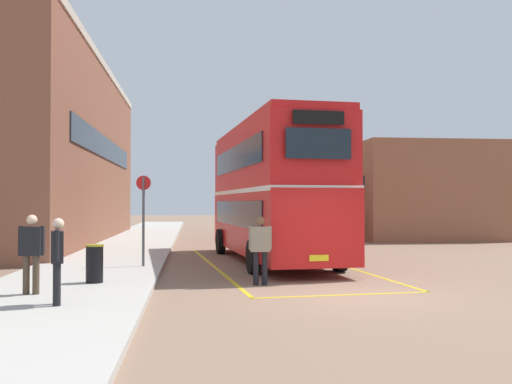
{
  "coord_description": "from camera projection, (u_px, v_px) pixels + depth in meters",
  "views": [
    {
      "loc": [
        -3.6,
        -12.24,
        2.06
      ],
      "look_at": [
        -1.25,
        8.74,
        2.46
      ],
      "focal_mm": 39.85,
      "sensor_mm": 36.0,
      "label": 1
    }
  ],
  "objects": [
    {
      "name": "pedestrian_waiting_near",
      "position": [
        31.0,
        248.0,
        11.93
      ],
      "size": [
        0.55,
        0.31,
        1.67
      ],
      "color": "#473828",
      "rests_on": "sidewalk_left"
    },
    {
      "name": "sidewalk_left",
      "position": [
        134.0,
        242.0,
        28.49
      ],
      "size": [
        4.0,
        57.6,
        0.14
      ],
      "primitive_type": "cube",
      "color": "#B2ADA3",
      "rests_on": "ground"
    },
    {
      "name": "bay_marking_yellow",
      "position": [
        282.0,
        268.0,
        17.94
      ],
      "size": [
        5.45,
        13.04,
        0.01
      ],
      "color": "gold",
      "rests_on": "ground"
    },
    {
      "name": "litter_bin",
      "position": [
        95.0,
        264.0,
        13.64
      ],
      "size": [
        0.43,
        0.43,
        0.91
      ],
      "color": "black",
      "rests_on": "sidewalk_left"
    },
    {
      "name": "ground_plane",
      "position": [
        269.0,
        246.0,
        26.83
      ],
      "size": [
        135.6,
        135.6,
        0.0
      ],
      "primitive_type": "plane",
      "color": "#846651"
    },
    {
      "name": "single_deck_bus",
      "position": [
        287.0,
        210.0,
        34.57
      ],
      "size": [
        3.29,
        9.99,
        3.02
      ],
      "color": "black",
      "rests_on": "ground"
    },
    {
      "name": "depot_building_right",
      "position": [
        405.0,
        193.0,
        35.25
      ],
      "size": [
        8.12,
        12.26,
        5.38
      ],
      "color": "brown",
      "rests_on": "ground"
    },
    {
      "name": "brick_building_left",
      "position": [
        38.0,
        153.0,
        29.36
      ],
      "size": [
        7.01,
        23.66,
        9.27
      ],
      "color": "brown",
      "rests_on": "ground"
    },
    {
      "name": "pedestrian_boarding",
      "position": [
        260.0,
        245.0,
        14.2
      ],
      "size": [
        0.58,
        0.26,
        1.72
      ],
      "color": "black",
      "rests_on": "ground"
    },
    {
      "name": "pedestrian_waiting_far",
      "position": [
        57.0,
        255.0,
        10.68
      ],
      "size": [
        0.33,
        0.54,
        1.63
      ],
      "color": "black",
      "rests_on": "sidewalk_left"
    },
    {
      "name": "double_decker_bus",
      "position": [
        271.0,
        190.0,
        19.93
      ],
      "size": [
        3.61,
        10.84,
        4.75
      ],
      "color": "black",
      "rests_on": "ground"
    },
    {
      "name": "bus_stop_sign",
      "position": [
        143.0,
        212.0,
        17.23
      ],
      "size": [
        0.44,
        0.08,
        2.75
      ],
      "color": "#4C4C51",
      "rests_on": "sidewalk_left"
    }
  ]
}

